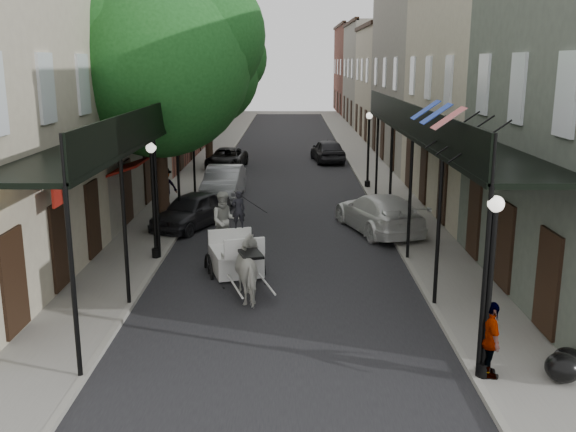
{
  "coord_description": "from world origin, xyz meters",
  "views": [
    {
      "loc": [
        0.24,
        -13.78,
        6.28
      ],
      "look_at": [
        0.15,
        5.57,
        1.6
      ],
      "focal_mm": 40.0,
      "sensor_mm": 36.0,
      "label": 1
    }
  ],
  "objects_px": {
    "tree_far": "(213,69)",
    "horse": "(252,270)",
    "car_left_near": "(191,210)",
    "lamppost_right_far": "(368,149)",
    "carriage": "(233,237)",
    "pedestrian_sidewalk_left": "(165,187)",
    "pedestrian_sidewalk_right": "(490,340)",
    "lamppost_right_near": "(490,285)",
    "car_right_far": "(328,150)",
    "pedestrian_walking": "(225,221)",
    "car_left_mid": "(224,183)",
    "lamppost_left": "(154,199)",
    "car_left_far": "(227,159)",
    "tree_near": "(169,55)",
    "car_right_near": "(378,213)"
  },
  "relations": [
    {
      "from": "tree_far",
      "to": "horse",
      "type": "height_order",
      "value": "tree_far"
    },
    {
      "from": "horse",
      "to": "car_left_near",
      "type": "relative_size",
      "value": 0.48
    },
    {
      "from": "lamppost_right_far",
      "to": "carriage",
      "type": "bearing_deg",
      "value": -113.57
    },
    {
      "from": "pedestrian_sidewalk_left",
      "to": "pedestrian_sidewalk_right",
      "type": "relative_size",
      "value": 1.11
    },
    {
      "from": "lamppost_right_near",
      "to": "car_right_far",
      "type": "relative_size",
      "value": 0.85
    },
    {
      "from": "tree_far",
      "to": "pedestrian_walking",
      "type": "distance_m",
      "value": 17.74
    },
    {
      "from": "pedestrian_sidewalk_right",
      "to": "car_left_mid",
      "type": "relative_size",
      "value": 0.34
    },
    {
      "from": "lamppost_left",
      "to": "car_right_far",
      "type": "bearing_deg",
      "value": 72.25
    },
    {
      "from": "carriage",
      "to": "car_left_near",
      "type": "xyz_separation_m",
      "value": [
        -2.07,
        5.18,
        -0.36
      ]
    },
    {
      "from": "horse",
      "to": "pedestrian_sidewalk_right",
      "type": "relative_size",
      "value": 1.21
    },
    {
      "from": "car_right_far",
      "to": "pedestrian_sidewalk_left",
      "type": "bearing_deg",
      "value": 53.07
    },
    {
      "from": "pedestrian_sidewalk_left",
      "to": "car_left_far",
      "type": "xyz_separation_m",
      "value": [
        1.59,
        10.9,
        -0.38
      ]
    },
    {
      "from": "tree_far",
      "to": "lamppost_right_near",
      "type": "relative_size",
      "value": 2.32
    },
    {
      "from": "pedestrian_sidewalk_left",
      "to": "lamppost_right_near",
      "type": "bearing_deg",
      "value": 87.5
    },
    {
      "from": "horse",
      "to": "pedestrian_walking",
      "type": "height_order",
      "value": "pedestrian_walking"
    },
    {
      "from": "car_left_near",
      "to": "lamppost_right_far",
      "type": "bearing_deg",
      "value": 69.32
    },
    {
      "from": "pedestrian_walking",
      "to": "car_right_far",
      "type": "relative_size",
      "value": 0.47
    },
    {
      "from": "tree_near",
      "to": "car_left_mid",
      "type": "bearing_deg",
      "value": 76.68
    },
    {
      "from": "car_right_near",
      "to": "car_left_mid",
      "type": "bearing_deg",
      "value": -58.92
    },
    {
      "from": "lamppost_right_far",
      "to": "car_right_far",
      "type": "xyz_separation_m",
      "value": [
        -1.5,
        8.93,
        -1.31
      ]
    },
    {
      "from": "pedestrian_sidewalk_right",
      "to": "car_left_far",
      "type": "bearing_deg",
      "value": 16.49
    },
    {
      "from": "lamppost_right_far",
      "to": "car_left_far",
      "type": "xyz_separation_m",
      "value": [
        -7.7,
        6.25,
        -1.43
      ]
    },
    {
      "from": "lamppost_right_far",
      "to": "pedestrian_sidewalk_right",
      "type": "distance_m",
      "value": 20.03
    },
    {
      "from": "car_right_far",
      "to": "lamppost_right_near",
      "type": "bearing_deg",
      "value": 85.89
    },
    {
      "from": "car_left_near",
      "to": "carriage",
      "type": "bearing_deg",
      "value": -44.07
    },
    {
      "from": "pedestrian_walking",
      "to": "lamppost_right_near",
      "type": "bearing_deg",
      "value": -72.56
    },
    {
      "from": "lamppost_left",
      "to": "car_left_far",
      "type": "distance_m",
      "value": 18.32
    },
    {
      "from": "lamppost_left",
      "to": "lamppost_right_far",
      "type": "distance_m",
      "value": 14.53
    },
    {
      "from": "car_left_mid",
      "to": "car_right_near",
      "type": "height_order",
      "value": "car_left_mid"
    },
    {
      "from": "horse",
      "to": "pedestrian_sidewalk_left",
      "type": "height_order",
      "value": "pedestrian_sidewalk_left"
    },
    {
      "from": "car_left_mid",
      "to": "car_right_far",
      "type": "distance_m",
      "value": 12.54
    },
    {
      "from": "lamppost_left",
      "to": "pedestrian_sidewalk_right",
      "type": "relative_size",
      "value": 2.35
    },
    {
      "from": "lamppost_left",
      "to": "car_left_near",
      "type": "relative_size",
      "value": 0.93
    },
    {
      "from": "tree_far",
      "to": "lamppost_right_near",
      "type": "xyz_separation_m",
      "value": [
        8.35,
        -26.18,
        -3.79
      ]
    },
    {
      "from": "lamppost_right_far",
      "to": "car_left_far",
      "type": "distance_m",
      "value": 10.02
    },
    {
      "from": "carriage",
      "to": "pedestrian_sidewalk_left",
      "type": "xyz_separation_m",
      "value": [
        -3.66,
        8.27,
        -0.05
      ]
    },
    {
      "from": "pedestrian_sidewalk_left",
      "to": "car_left_near",
      "type": "relative_size",
      "value": 0.44
    },
    {
      "from": "pedestrian_sidewalk_left",
      "to": "car_right_near",
      "type": "xyz_separation_m",
      "value": [
        8.74,
        -3.66,
        -0.27
      ]
    },
    {
      "from": "pedestrian_sidewalk_right",
      "to": "car_right_near",
      "type": "bearing_deg",
      "value": 3.15
    },
    {
      "from": "car_left_near",
      "to": "car_right_near",
      "type": "xyz_separation_m",
      "value": [
        7.14,
        -0.57,
        0.05
      ]
    },
    {
      "from": "car_right_far",
      "to": "tree_far",
      "type": "bearing_deg",
      "value": 14.85
    },
    {
      "from": "pedestrian_sidewalk_left",
      "to": "car_left_far",
      "type": "relative_size",
      "value": 0.4
    },
    {
      "from": "lamppost_left",
      "to": "horse",
      "type": "distance_m",
      "value": 4.83
    },
    {
      "from": "carriage",
      "to": "lamppost_right_far",
      "type": "bearing_deg",
      "value": 49.64
    },
    {
      "from": "lamppost_right_far",
      "to": "car_left_far",
      "type": "bearing_deg",
      "value": 140.91
    },
    {
      "from": "pedestrian_sidewalk_left",
      "to": "tree_far",
      "type": "bearing_deg",
      "value": -128.7
    },
    {
      "from": "tree_far",
      "to": "car_left_mid",
      "type": "xyz_separation_m",
      "value": [
        1.35,
        -8.51,
        -5.08
      ]
    },
    {
      "from": "car_left_mid",
      "to": "car_right_far",
      "type": "bearing_deg",
      "value": 66.1
    },
    {
      "from": "lamppost_right_far",
      "to": "car_left_near",
      "type": "relative_size",
      "value": 0.93
    },
    {
      "from": "lamppost_left",
      "to": "car_left_near",
      "type": "xyz_separation_m",
      "value": [
        0.5,
        4.26,
        -1.37
      ]
    }
  ]
}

